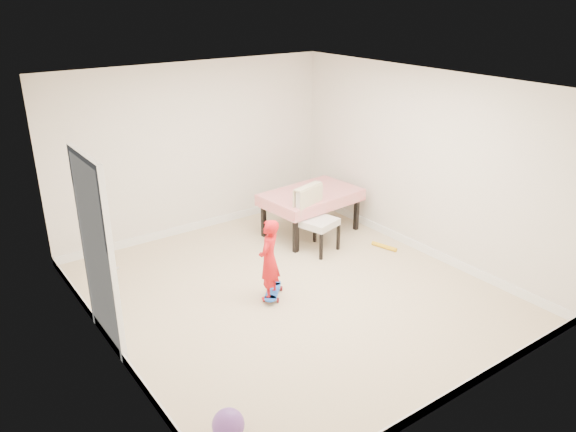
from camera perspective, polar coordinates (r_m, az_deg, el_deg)
ground at (r=7.16m, az=0.28°, el=-7.73°), size 5.00×5.00×0.00m
ceiling at (r=6.28m, az=0.33°, el=13.12°), size 4.50×5.00×0.04m
wall_back at (r=8.64m, az=-9.44°, el=6.66°), size 4.50×0.04×2.60m
wall_front at (r=4.99m, az=17.35°, el=-6.00°), size 4.50×0.04×2.60m
wall_left at (r=5.69m, az=-18.23°, el=-2.52°), size 0.04×5.00×2.60m
wall_right at (r=8.05m, az=13.33°, el=5.21°), size 0.04×5.00×2.60m
door at (r=6.07m, az=-18.76°, el=-3.88°), size 0.11×0.94×2.11m
baseboard_back at (r=9.06m, az=-8.98°, el=-0.90°), size 4.50×0.02×0.12m
baseboard_front at (r=5.65m, az=15.95°, el=-17.20°), size 4.50×0.02×0.12m
baseboard_left at (r=6.29m, az=-16.95°, el=-12.87°), size 0.02×5.00×0.12m
baseboard_right at (r=8.49m, az=12.64°, el=-2.80°), size 0.02×5.00×0.12m
dining_table at (r=8.69m, az=2.33°, el=0.36°), size 1.53×1.04×0.68m
dining_chair at (r=8.05m, az=3.10°, el=-0.42°), size 0.66×0.72×0.96m
skateboard at (r=7.06m, az=-1.54°, el=-7.82°), size 0.51×0.53×0.08m
child at (r=6.76m, az=-1.93°, el=-4.71°), size 0.44×0.42×1.02m
balloon at (r=5.09m, az=-6.09°, el=-20.32°), size 0.28×0.28×0.28m
foam_toy at (r=8.40m, az=9.74°, el=-3.06°), size 0.17×0.40×0.06m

